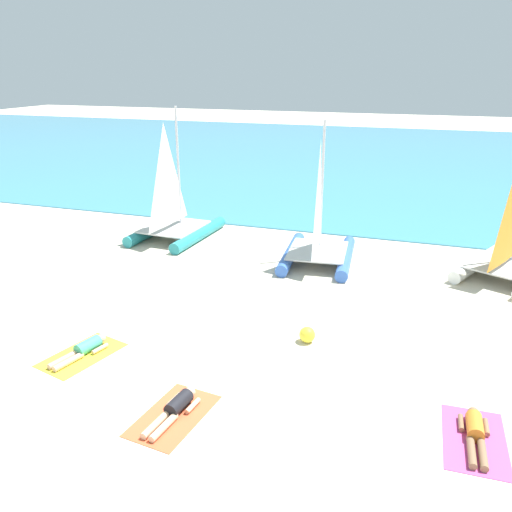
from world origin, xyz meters
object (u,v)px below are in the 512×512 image
(beach_ball, at_px, (307,335))
(sailboat_blue, at_px, (318,243))
(towel_center_left, at_px, (82,355))
(sunbather_center_right, at_px, (175,408))
(sailboat_white, at_px, (508,256))
(sunbather_center_left, at_px, (84,349))
(sunbather_rightmost, at_px, (475,432))
(towel_rightmost, at_px, (474,440))
(towel_center_right, at_px, (173,416))
(sailboat_teal, at_px, (175,220))

(beach_ball, bearing_deg, sailboat_blue, 99.86)
(towel_center_left, relative_size, sunbather_center_right, 1.21)
(sailboat_blue, height_order, beach_ball, sailboat_blue)
(sailboat_blue, relative_size, sunbather_center_right, 3.03)
(sailboat_white, distance_m, towel_center_left, 13.04)
(sailboat_blue, relative_size, sunbather_center_left, 3.06)
(sunbather_center_left, distance_m, sunbather_rightmost, 8.57)
(towel_rightmost, distance_m, sunbather_rightmost, 0.14)
(sunbather_center_left, distance_m, sunbather_center_right, 3.36)
(towel_center_left, bearing_deg, towel_center_right, -23.85)
(sailboat_white, height_order, sunbather_center_right, sailboat_white)
(towel_center_right, bearing_deg, sunbather_center_right, 83.09)
(towel_center_right, distance_m, towel_rightmost, 5.62)
(sailboat_white, bearing_deg, sunbather_center_right, -100.36)
(sailboat_blue, distance_m, towel_center_right, 9.32)
(towel_center_left, height_order, towel_center_right, same)
(sailboat_teal, relative_size, beach_ball, 12.66)
(sailboat_teal, bearing_deg, towel_rightmost, -36.75)
(sunbather_center_right, height_order, sunbather_rightmost, same)
(towel_center_left, distance_m, sunbather_rightmost, 8.59)
(sailboat_teal, distance_m, sailboat_blue, 5.98)
(sailboat_white, relative_size, towel_center_left, 2.51)
(sailboat_teal, relative_size, sunbather_rightmost, 3.20)
(sailboat_blue, height_order, sunbather_center_right, sailboat_blue)
(towel_center_right, height_order, sunbather_center_right, sunbather_center_right)
(sailboat_teal, height_order, towel_rightmost, sailboat_teal)
(sailboat_teal, xyz_separation_m, sunbather_center_right, (5.11, -10.11, -0.61))
(sailboat_white, xyz_separation_m, beach_ball, (-5.04, -6.15, -0.51))
(sailboat_white, bearing_deg, beach_ball, -104.82)
(sunbather_rightmost, bearing_deg, sailboat_teal, 138.30)
(sailboat_teal, relative_size, sailboat_white, 1.05)
(towel_rightmost, bearing_deg, sailboat_teal, 139.50)
(sunbather_center_left, bearing_deg, sailboat_white, 54.58)
(sunbather_center_left, xyz_separation_m, towel_rightmost, (8.57, -0.32, -0.13))
(sunbather_rightmost, bearing_deg, beach_ball, 144.75)
(towel_center_left, xyz_separation_m, towel_center_right, (3.08, -1.36, 0.00))
(towel_center_left, height_order, sunbather_rightmost, sunbather_rightmost)
(towel_center_left, relative_size, towel_rightmost, 1.00)
(sailboat_white, distance_m, towel_center_right, 11.98)
(sunbather_rightmost, distance_m, beach_ball, 4.49)
(sunbather_center_left, height_order, towel_center_right, sunbather_center_left)
(sailboat_white, height_order, beach_ball, sailboat_white)
(towel_center_left, distance_m, towel_rightmost, 8.59)
(sunbather_rightmost, bearing_deg, towel_center_left, 177.37)
(sailboat_teal, bearing_deg, sailboat_blue, -5.02)
(sailboat_teal, xyz_separation_m, beach_ball, (6.88, -6.49, -0.55))
(sailboat_white, height_order, towel_center_right, sailboat_white)
(towel_center_left, height_order, towel_rightmost, same)
(sailboat_blue, bearing_deg, beach_ball, -85.37)
(towel_center_left, xyz_separation_m, towel_rightmost, (8.59, -0.25, 0.00))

